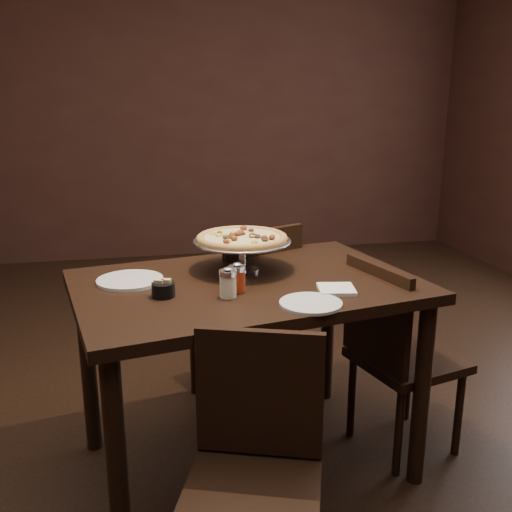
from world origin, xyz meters
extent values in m
cube|color=black|center=(0.00, 0.00, -0.01)|extent=(6.00, 7.00, 0.02)
cube|color=black|center=(0.00, 3.51, 1.40)|extent=(6.00, 0.02, 2.80)
cube|color=black|center=(0.08, -0.08, 0.81)|extent=(1.47, 1.11, 0.04)
cylinder|color=black|center=(-0.44, -0.56, 0.39)|extent=(0.07, 0.07, 0.79)
cylinder|color=black|center=(0.74, -0.34, 0.39)|extent=(0.07, 0.07, 0.79)
cylinder|color=black|center=(-0.57, 0.19, 0.39)|extent=(0.07, 0.07, 0.79)
cylinder|color=black|center=(0.61, 0.40, 0.39)|extent=(0.07, 0.07, 0.79)
cylinder|color=silver|center=(0.10, 0.07, 0.84)|extent=(0.14, 0.14, 0.01)
cylinder|color=silver|center=(0.10, 0.07, 0.90)|extent=(0.03, 0.03, 0.11)
cylinder|color=silver|center=(0.10, 0.07, 0.96)|extent=(0.10, 0.10, 0.01)
cylinder|color=gray|center=(0.10, 0.07, 0.96)|extent=(0.40, 0.40, 0.01)
torus|color=gray|center=(0.10, 0.07, 0.96)|extent=(0.41, 0.41, 0.01)
cylinder|color=olive|center=(0.10, 0.07, 0.97)|extent=(0.37, 0.37, 0.01)
torus|color=olive|center=(0.10, 0.07, 0.97)|extent=(0.38, 0.38, 0.03)
cylinder|color=tan|center=(0.10, 0.07, 0.98)|extent=(0.32, 0.32, 0.01)
cylinder|color=#F7ECC0|center=(-0.02, -0.25, 0.88)|extent=(0.06, 0.06, 0.08)
cylinder|color=silver|center=(-0.02, -0.25, 0.93)|extent=(0.07, 0.07, 0.02)
ellipsoid|color=silver|center=(-0.02, -0.25, 0.94)|extent=(0.03, 0.03, 0.01)
cylinder|color=maroon|center=(0.02, -0.20, 0.87)|extent=(0.06, 0.06, 0.08)
cylinder|color=silver|center=(0.02, -0.20, 0.92)|extent=(0.06, 0.06, 0.02)
ellipsoid|color=silver|center=(0.02, -0.20, 0.94)|extent=(0.03, 0.03, 0.01)
cylinder|color=black|center=(-0.25, -0.20, 0.86)|extent=(0.09, 0.09, 0.05)
cube|color=tan|center=(-0.27, -0.20, 0.87)|extent=(0.04, 0.03, 0.06)
cube|color=tan|center=(-0.24, -0.20, 0.87)|extent=(0.04, 0.03, 0.06)
cube|color=silver|center=(0.39, -0.28, 0.84)|extent=(0.16, 0.16, 0.01)
cylinder|color=silver|center=(-0.37, 0.01, 0.84)|extent=(0.26, 0.26, 0.01)
cylinder|color=silver|center=(0.25, -0.40, 0.84)|extent=(0.22, 0.22, 0.01)
cone|color=silver|center=(0.19, -0.04, 0.97)|extent=(0.15, 0.15, 0.00)
cylinder|color=black|center=(0.19, -0.04, 0.97)|extent=(0.07, 0.12, 0.02)
cube|color=black|center=(0.16, 0.49, 0.45)|extent=(0.59, 0.59, 0.04)
cube|color=black|center=(0.25, 0.31, 0.72)|extent=(0.42, 0.21, 0.47)
cylinder|color=black|center=(0.26, 0.73, 0.22)|extent=(0.04, 0.04, 0.43)
cylinder|color=black|center=(-0.07, 0.59, 0.22)|extent=(0.04, 0.04, 0.43)
cylinder|color=black|center=(0.40, 0.40, 0.22)|extent=(0.04, 0.04, 0.43)
cylinder|color=black|center=(0.07, 0.26, 0.22)|extent=(0.04, 0.04, 0.43)
cube|color=black|center=(-0.05, -0.81, 0.41)|extent=(0.51, 0.51, 0.04)
cube|color=black|center=(0.01, -0.64, 0.65)|extent=(0.39, 0.16, 0.42)
cube|color=black|center=(0.81, -0.09, 0.42)|extent=(0.50, 0.50, 0.04)
cube|color=black|center=(0.62, -0.14, 0.67)|extent=(0.13, 0.41, 0.43)
cylinder|color=black|center=(1.01, -0.21, 0.20)|extent=(0.04, 0.04, 0.40)
cylinder|color=black|center=(0.93, 0.11, 0.20)|extent=(0.04, 0.04, 0.40)
cylinder|color=black|center=(0.68, -0.29, 0.20)|extent=(0.04, 0.04, 0.40)
cylinder|color=black|center=(0.60, 0.03, 0.20)|extent=(0.04, 0.04, 0.40)
camera|label=1|loc=(-0.34, -2.21, 1.53)|focal=40.00mm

